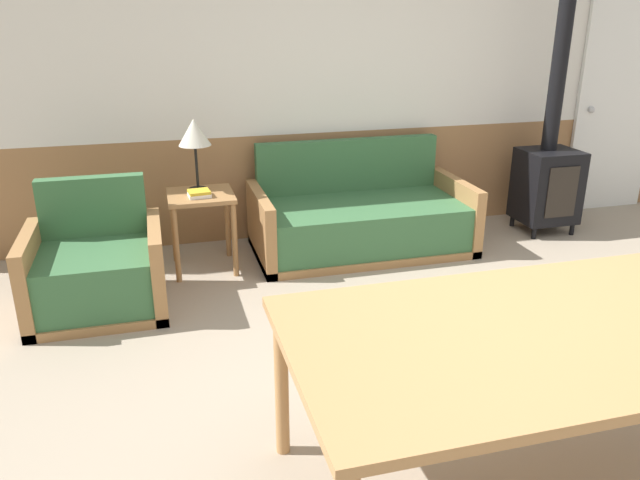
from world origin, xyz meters
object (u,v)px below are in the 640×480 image
object	(u,v)px
wood_stove	(550,159)
dining_table	(546,341)
side_table	(202,209)
armchair	(97,273)
couch	(360,220)
table_lamp	(194,134)

from	to	relation	value
wood_stove	dining_table	bearing A→B (deg)	-124.51
dining_table	side_table	bearing A→B (deg)	111.80
armchair	wood_stove	distance (m)	3.73
couch	table_lamp	xyz separation A→B (m)	(-1.26, 0.01, 0.75)
couch	wood_stove	distance (m)	1.73
armchair	dining_table	distance (m)	2.82
armchair	side_table	bearing A→B (deg)	28.01
side_table	wood_stove	distance (m)	2.95
side_table	wood_stove	xyz separation A→B (m)	(2.94, 0.09, 0.17)
side_table	dining_table	xyz separation A→B (m)	(1.06, -2.65, 0.21)
side_table	table_lamp	distance (m)	0.54
wood_stove	armchair	bearing A→B (deg)	-170.85
armchair	table_lamp	distance (m)	1.19
wood_stove	side_table	bearing A→B (deg)	-178.32
dining_table	couch	bearing A→B (deg)	85.96
table_lamp	side_table	bearing A→B (deg)	-84.47
armchair	wood_stove	world-z (taller)	wood_stove
couch	armchair	bearing A→B (deg)	-163.63
armchair	table_lamp	xyz separation A→B (m)	(0.71, 0.59, 0.74)
table_lamp	dining_table	size ratio (longest dim) A/B	0.27
couch	armchair	size ratio (longest dim) A/B	2.03
armchair	table_lamp	world-z (taller)	table_lamp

